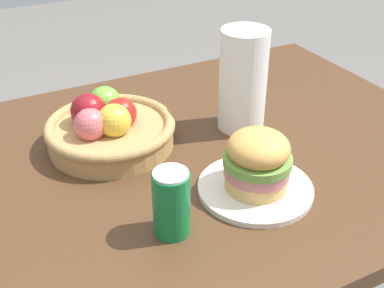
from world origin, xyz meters
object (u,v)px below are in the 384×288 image
(sandwich, at_px, (257,160))
(soda_can, at_px, (171,203))
(fruit_basket, at_px, (109,127))
(plate, at_px, (255,188))
(paper_towel_roll, at_px, (243,80))

(sandwich, distance_m, soda_can, 0.20)
(sandwich, height_order, fruit_basket, sandwich)
(plate, bearing_deg, sandwich, 135.00)
(sandwich, distance_m, fruit_basket, 0.36)
(plate, height_order, sandwich, sandwich)
(sandwich, bearing_deg, plate, -45.00)
(plate, bearing_deg, paper_towel_roll, 64.42)
(sandwich, relative_size, soda_can, 1.05)
(soda_can, xyz_separation_m, fruit_basket, (-0.00, 0.33, -0.02))
(soda_can, bearing_deg, paper_towel_roll, 40.68)
(soda_can, bearing_deg, fruit_basket, 90.16)
(soda_can, xyz_separation_m, paper_towel_roll, (0.31, 0.26, 0.06))
(soda_can, relative_size, paper_towel_roll, 0.53)
(paper_towel_roll, bearing_deg, plate, -115.58)
(soda_can, height_order, fruit_basket, soda_can)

